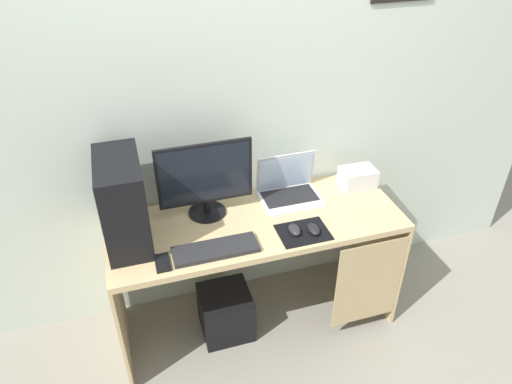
% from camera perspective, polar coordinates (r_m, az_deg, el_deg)
% --- Properties ---
extents(ground_plane, '(8.00, 8.00, 0.00)m').
position_cam_1_polar(ground_plane, '(3.05, 0.00, -14.68)').
color(ground_plane, gray).
extents(wall_back, '(4.00, 0.05, 2.60)m').
position_cam_1_polar(wall_back, '(2.54, -2.21, 11.00)').
color(wall_back, beige).
rests_on(wall_back, ground_plane).
extents(desk, '(1.57, 0.59, 0.75)m').
position_cam_1_polar(desk, '(2.62, 0.51, -5.96)').
color(desk, tan).
rests_on(desk, ground_plane).
extents(pc_tower, '(0.21, 0.41, 0.46)m').
position_cam_1_polar(pc_tower, '(2.36, -15.65, -1.18)').
color(pc_tower, black).
rests_on(pc_tower, desk).
extents(monitor, '(0.50, 0.20, 0.43)m').
position_cam_1_polar(monitor, '(2.47, -6.12, 1.50)').
color(monitor, black).
rests_on(monitor, desk).
extents(laptop, '(0.34, 0.25, 0.25)m').
position_cam_1_polar(laptop, '(2.70, 3.95, 0.35)').
color(laptop, silver).
rests_on(laptop, desk).
extents(projector, '(0.20, 0.14, 0.12)m').
position_cam_1_polar(projector, '(2.84, 12.10, 1.69)').
color(projector, silver).
rests_on(projector, desk).
extents(keyboard, '(0.42, 0.14, 0.02)m').
position_cam_1_polar(keyboard, '(2.34, -4.88, -6.89)').
color(keyboard, '#232326').
rests_on(keyboard, desk).
extents(mousepad, '(0.26, 0.20, 0.00)m').
position_cam_1_polar(mousepad, '(2.46, 5.69, -4.82)').
color(mousepad, black).
rests_on(mousepad, desk).
extents(mouse_left, '(0.06, 0.10, 0.03)m').
position_cam_1_polar(mouse_left, '(2.44, 4.65, -4.53)').
color(mouse_left, '#232326').
rests_on(mouse_left, mousepad).
extents(mouse_right, '(0.06, 0.10, 0.03)m').
position_cam_1_polar(mouse_right, '(2.46, 6.93, -4.45)').
color(mouse_right, black).
rests_on(mouse_right, mousepad).
extents(cell_phone, '(0.07, 0.13, 0.01)m').
position_cam_1_polar(cell_phone, '(2.32, -11.13, -8.32)').
color(cell_phone, black).
rests_on(cell_phone, desk).
extents(subwoofer, '(0.29, 0.29, 0.29)m').
position_cam_1_polar(subwoofer, '(2.89, -3.65, -14.17)').
color(subwoofer, black).
rests_on(subwoofer, ground_plane).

